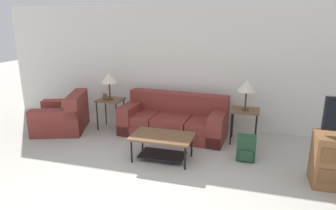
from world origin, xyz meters
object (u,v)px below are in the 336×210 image
object	(u,v)px
armchair	(63,117)
side_table_left	(110,103)
couch	(174,121)
side_table_right	(245,113)
table_lamp_right	(247,86)
coffee_table	(162,142)
backpack	(246,148)
table_lamp_left	(109,78)

from	to	relation	value
armchair	side_table_left	distance (m)	1.06
couch	side_table_right	bearing A→B (deg)	-1.69
side_table_left	table_lamp_right	distance (m)	2.85
armchair	coffee_table	distance (m)	2.58
table_lamp_right	side_table_right	bearing A→B (deg)	56.31
armchair	coffee_table	xyz separation A→B (m)	(2.46, -0.77, 0.03)
table_lamp_right	backpack	world-z (taller)	table_lamp_right
couch	side_table_right	xyz separation A→B (m)	(1.40, -0.04, 0.29)
couch	armchair	xyz separation A→B (m)	(-2.34, -0.42, -0.01)
side_table_left	table_lamp_left	distance (m)	0.53
backpack	couch	bearing A→B (deg)	150.60
coffee_table	table_lamp_right	xyz separation A→B (m)	(1.28, 1.14, 0.79)
couch	side_table_right	distance (m)	1.42
coffee_table	table_lamp_right	bearing A→B (deg)	41.81
coffee_table	side_table_right	size ratio (longest dim) A/B	1.56
table_lamp_right	couch	bearing A→B (deg)	178.31
side_table_left	armchair	bearing A→B (deg)	-158.32
side_table_right	table_lamp_right	xyz separation A→B (m)	(-0.00, -0.00, 0.53)
armchair	backpack	world-z (taller)	armchair
side_table_left	side_table_right	xyz separation A→B (m)	(2.80, 0.00, 0.00)
table_lamp_left	couch	bearing A→B (deg)	1.68
couch	side_table_left	world-z (taller)	couch
couch	side_table_right	world-z (taller)	couch
couch	armchair	world-z (taller)	couch
couch	coffee_table	distance (m)	1.19
couch	side_table_left	distance (m)	1.43
side_table_right	table_lamp_left	bearing A→B (deg)	-180.00
armchair	coffee_table	size ratio (longest dim) A/B	1.27
coffee_table	table_lamp_right	distance (m)	1.89
coffee_table	backpack	xyz separation A→B (m)	(1.36, 0.36, -0.10)
couch	armchair	bearing A→B (deg)	-169.94
armchair	couch	bearing A→B (deg)	10.06
coffee_table	side_table_left	world-z (taller)	side_table_left
side_table_right	coffee_table	bearing A→B (deg)	-138.19
table_lamp_right	backpack	size ratio (longest dim) A/B	1.30
backpack	armchair	bearing A→B (deg)	173.79
side_table_left	side_table_right	bearing A→B (deg)	0.00
coffee_table	side_table_left	xyz separation A→B (m)	(-1.52, 1.14, 0.26)
couch	table_lamp_right	xyz separation A→B (m)	(1.40, -0.04, 0.82)
coffee_table	backpack	bearing A→B (deg)	14.64
side_table_right	backpack	bearing A→B (deg)	-84.23
side_table_left	backpack	size ratio (longest dim) A/B	1.49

